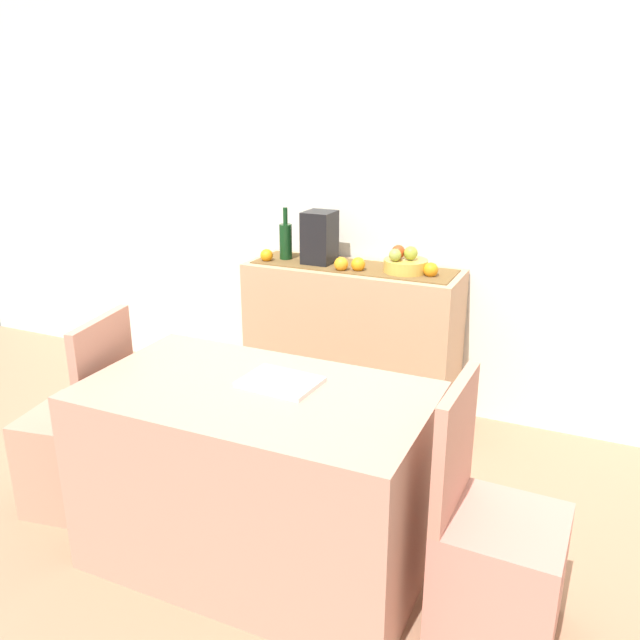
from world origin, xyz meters
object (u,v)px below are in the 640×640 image
object	(u,v)px
dining_table	(258,477)
fruit_bowl	(406,266)
coffee_maker	(320,238)
open_book	(280,382)
chair_near_window	(81,450)
chair_by_corner	(494,565)
sideboard_console	(352,341)
wine_bottle	(286,241)

from	to	relation	value
dining_table	fruit_bowl	bearing A→B (deg)	83.61
coffee_maker	open_book	world-z (taller)	coffee_maker
chair_near_window	chair_by_corner	distance (m)	1.81
sideboard_console	wine_bottle	world-z (taller)	wine_bottle
dining_table	chair_by_corner	xyz separation A→B (m)	(0.91, 0.00, -0.10)
wine_bottle	chair_by_corner	world-z (taller)	wine_bottle
fruit_bowl	chair_near_window	size ratio (longest dim) A/B	0.26
wine_bottle	chair_by_corner	xyz separation A→B (m)	(1.47, -1.35, -0.72)
sideboard_console	fruit_bowl	xyz separation A→B (m)	(0.30, 0.00, 0.48)
chair_near_window	dining_table	bearing A→B (deg)	-0.17
open_book	dining_table	bearing A→B (deg)	-125.22
chair_near_window	chair_by_corner	xyz separation A→B (m)	(1.81, -0.00, 0.00)
fruit_bowl	coffee_maker	xyz separation A→B (m)	(-0.50, 0.00, 0.11)
chair_by_corner	chair_near_window	bearing A→B (deg)	179.93
fruit_bowl	dining_table	bearing A→B (deg)	-96.39
dining_table	open_book	size ratio (longest dim) A/B	4.59
open_book	coffee_maker	bearing A→B (deg)	112.11
chair_near_window	chair_by_corner	size ratio (longest dim) A/B	1.00
fruit_bowl	open_book	world-z (taller)	fruit_bowl
open_book	chair_near_window	world-z (taller)	chair_near_window
dining_table	wine_bottle	bearing A→B (deg)	112.56
dining_table	open_book	distance (m)	0.39
wine_bottle	chair_by_corner	bearing A→B (deg)	-42.62
sideboard_console	open_book	distance (m)	1.33
dining_table	chair_by_corner	size ratio (longest dim) A/B	1.43
wine_bottle	sideboard_console	bearing A→B (deg)	0.00
chair_near_window	open_book	bearing A→B (deg)	4.44
wine_bottle	open_book	xyz separation A→B (m)	(0.63, -1.27, -0.24)
fruit_bowl	coffee_maker	bearing A→B (deg)	180.00
coffee_maker	dining_table	bearing A→B (deg)	-75.49
sideboard_console	chair_by_corner	world-z (taller)	chair_by_corner
sideboard_console	chair_by_corner	bearing A→B (deg)	-52.02
fruit_bowl	chair_by_corner	size ratio (longest dim) A/B	0.26
wine_bottle	chair_near_window	xyz separation A→B (m)	(-0.35, -1.35, -0.72)
coffee_maker	open_book	bearing A→B (deg)	-71.99
coffee_maker	chair_near_window	world-z (taller)	coffee_maker
sideboard_console	open_book	size ratio (longest dim) A/B	4.26
coffee_maker	chair_by_corner	distance (m)	1.99
dining_table	chair_near_window	distance (m)	0.91
fruit_bowl	chair_near_window	world-z (taller)	fruit_bowl
open_book	chair_by_corner	xyz separation A→B (m)	(0.84, -0.08, -0.48)
fruit_bowl	open_book	xyz separation A→B (m)	(-0.09, -1.27, -0.17)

